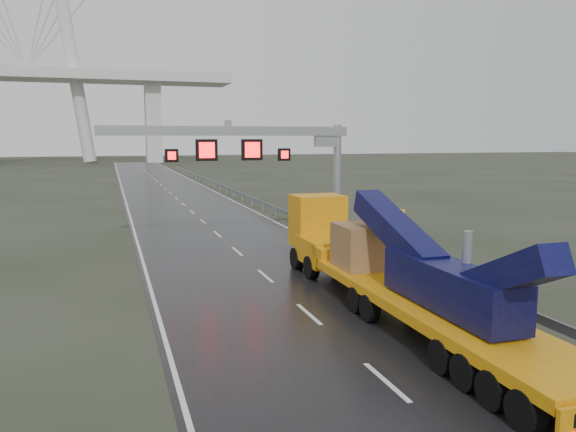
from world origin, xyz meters
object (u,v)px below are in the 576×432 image
object	(u,v)px
heavy_haul_truck	(377,261)
sign_gantry	(263,151)
exit_sign_pair	(392,221)
striped_barrier	(326,233)

from	to	relation	value
heavy_haul_truck	sign_gantry	bearing A→B (deg)	94.08
heavy_haul_truck	exit_sign_pair	distance (m)	10.50
exit_sign_pair	striped_barrier	xyz separation A→B (m)	(-2.41, 4.00, -1.17)
striped_barrier	sign_gantry	bearing A→B (deg)	158.98
exit_sign_pair	sign_gantry	bearing A→B (deg)	161.04
sign_gantry	exit_sign_pair	xyz separation A→B (m)	(6.31, -4.47, -3.90)
heavy_haul_truck	exit_sign_pair	bearing A→B (deg)	59.20
sign_gantry	exit_sign_pair	distance (m)	8.66
sign_gantry	exit_sign_pair	world-z (taller)	sign_gantry
exit_sign_pair	striped_barrier	world-z (taller)	exit_sign_pair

